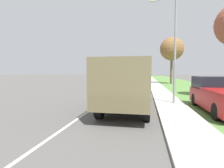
{
  "coord_description": "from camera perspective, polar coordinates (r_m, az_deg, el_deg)",
  "views": [
    {
      "loc": [
        2.96,
        2.31,
        2.1
      ],
      "look_at": [
        0.79,
        13.56,
        1.3
      ],
      "focal_mm": 28.0,
      "sensor_mm": 36.0,
      "label": 1
    }
  ],
  "objects": [
    {
      "name": "ground_plane",
      "position": [
        37.87,
        6.41,
        0.8
      ],
      "size": [
        180.0,
        180.0,
        0.0
      ],
      "primitive_type": "plane",
      "color": "#565451"
    },
    {
      "name": "lane_centre_stripe",
      "position": [
        37.87,
        6.41,
        0.81
      ],
      "size": [
        0.12,
        120.0,
        0.0
      ],
      "color": "silver",
      "rests_on": "ground"
    },
    {
      "name": "sidewalk_right",
      "position": [
        37.78,
        13.23,
        0.81
      ],
      "size": [
        1.8,
        120.0,
        0.12
      ],
      "color": "beige",
      "rests_on": "ground"
    },
    {
      "name": "grass_strip_right",
      "position": [
        38.21,
        19.83,
        0.63
      ],
      "size": [
        7.0,
        120.0,
        0.02
      ],
      "color": "#56843D",
      "rests_on": "ground"
    },
    {
      "name": "military_truck",
      "position": [
        9.82,
        5.19,
        0.73
      ],
      "size": [
        2.35,
        7.24,
        2.65
      ],
      "color": "#606647",
      "rests_on": "ground"
    },
    {
      "name": "car_nearest_ahead",
      "position": [
        23.13,
        -1.41,
        0.53
      ],
      "size": [
        1.94,
        4.25,
        1.55
      ],
      "color": "silver",
      "rests_on": "ground"
    },
    {
      "name": "car_second_ahead",
      "position": [
        32.24,
        8.39,
        1.57
      ],
      "size": [
        1.9,
        4.39,
        1.69
      ],
      "color": "black",
      "rests_on": "ground"
    },
    {
      "name": "car_third_ahead",
      "position": [
        40.76,
        8.74,
        1.97
      ],
      "size": [
        1.92,
        4.33,
        1.51
      ],
      "color": "maroon",
      "rests_on": "ground"
    },
    {
      "name": "car_fourth_ahead",
      "position": [
        50.79,
        9.35,
        2.32
      ],
      "size": [
        1.8,
        4.31,
        1.43
      ],
      "color": "black",
      "rests_on": "ground"
    },
    {
      "name": "car_farthest_ahead",
      "position": [
        67.26,
        6.52,
        2.74
      ],
      "size": [
        1.9,
        4.4,
        1.41
      ],
      "color": "black",
      "rests_on": "ground"
    },
    {
      "name": "pickup_truck",
      "position": [
        10.8,
        31.98,
        -3.14
      ],
      "size": [
        1.99,
        5.11,
        1.81
      ],
      "color": "maroon",
      "rests_on": "grass_strip_right"
    },
    {
      "name": "lamp_post",
      "position": [
        11.85,
        18.9,
        13.53
      ],
      "size": [
        1.69,
        0.24,
        6.65
      ],
      "color": "gray",
      "rests_on": "sidewalk_right"
    },
    {
      "name": "tree_far_right",
      "position": [
        32.08,
        18.95,
        10.75
      ],
      "size": [
        3.95,
        3.95,
        7.98
      ],
      "color": "brown",
      "rests_on": "grass_strip_right"
    }
  ]
}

